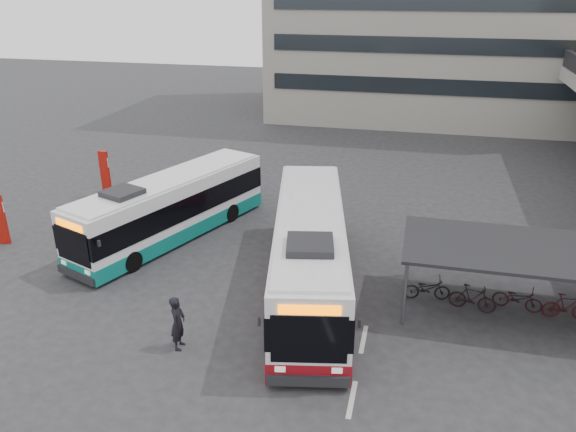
# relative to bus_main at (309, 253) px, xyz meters

# --- Properties ---
(ground) EXTENTS (120.00, 120.00, 0.00)m
(ground) POSITION_rel_bus_main_xyz_m (-0.07, -2.77, -1.60)
(ground) COLOR #28282B
(ground) RESTS_ON ground
(bike_shelter) EXTENTS (10.00, 4.00, 2.54)m
(bike_shelter) POSITION_rel_bus_main_xyz_m (8.40, 0.23, -0.16)
(bike_shelter) COLOR #595B60
(bike_shelter) RESTS_ON ground
(road_markings) EXTENTS (0.15, 7.60, 0.01)m
(road_markings) POSITION_rel_bus_main_xyz_m (2.43, -5.77, -1.60)
(road_markings) COLOR beige
(road_markings) RESTS_ON ground
(bus_main) EXTENTS (4.77, 11.96, 3.46)m
(bus_main) POSITION_rel_bus_main_xyz_m (0.00, 0.00, 0.00)
(bus_main) COLOR white
(bus_main) RESTS_ON ground
(bus_teal) EXTENTS (5.92, 10.69, 3.13)m
(bus_teal) POSITION_rel_bus_main_xyz_m (-7.12, 3.31, -0.15)
(bus_teal) COLOR white
(bus_teal) RESTS_ON ground
(pedestrian) EXTENTS (0.50, 0.72, 1.87)m
(pedestrian) POSITION_rel_bus_main_xyz_m (-3.37, -4.60, -0.67)
(pedestrian) COLOR black
(pedestrian) RESTS_ON ground
(sign_totem_mid) EXTENTS (0.51, 0.21, 2.35)m
(sign_totem_mid) POSITION_rel_bus_main_xyz_m (-14.29, 0.86, -0.39)
(sign_totem_mid) COLOR #9F1109
(sign_totem_mid) RESTS_ON ground
(sign_totem_north) EXTENTS (0.57, 0.23, 2.61)m
(sign_totem_north) POSITION_rel_bus_main_xyz_m (-12.85, 7.35, -0.26)
(sign_totem_north) COLOR #9F1109
(sign_totem_north) RESTS_ON ground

